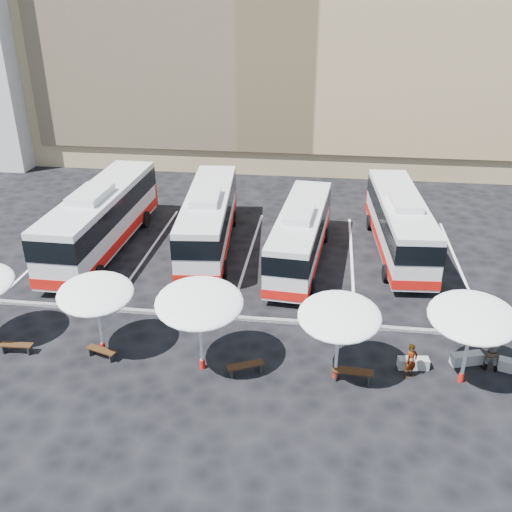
# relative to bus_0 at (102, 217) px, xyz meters

# --- Properties ---
(ground) EXTENTS (120.00, 120.00, 0.00)m
(ground) POSITION_rel_bus_0_xyz_m (8.75, -7.38, -2.07)
(ground) COLOR black
(ground) RESTS_ON ground
(sandstone_building) EXTENTS (42.00, 18.25, 29.60)m
(sandstone_building) POSITION_rel_bus_0_xyz_m (8.75, 24.49, 10.56)
(sandstone_building) COLOR tan
(sandstone_building) RESTS_ON ground
(curb_divider) EXTENTS (34.00, 0.25, 0.15)m
(curb_divider) POSITION_rel_bus_0_xyz_m (8.75, -6.88, -1.99)
(curb_divider) COLOR black
(curb_divider) RESTS_ON ground
(bay_lines) EXTENTS (24.15, 12.00, 0.01)m
(bay_lines) POSITION_rel_bus_0_xyz_m (8.75, 0.62, -2.06)
(bay_lines) COLOR white
(bay_lines) RESTS_ON ground
(bus_0) EXTENTS (3.16, 12.80, 4.05)m
(bus_0) POSITION_rel_bus_0_xyz_m (0.00, 0.00, 0.00)
(bus_0) COLOR silver
(bus_0) RESTS_ON ground
(bus_1) EXTENTS (3.55, 11.94, 3.73)m
(bus_1) POSITION_rel_bus_0_xyz_m (6.20, 1.08, -0.16)
(bus_1) COLOR silver
(bus_1) RESTS_ON ground
(bus_2) EXTENTS (3.24, 11.07, 3.47)m
(bus_2) POSITION_rel_bus_0_xyz_m (11.76, -0.32, -0.30)
(bus_2) COLOR silver
(bus_2) RESTS_ON ground
(bus_3) EXTENTS (3.28, 11.73, 3.68)m
(bus_3) POSITION_rel_bus_0_xyz_m (17.42, 1.85, -0.19)
(bus_3) COLOR silver
(bus_3) RESTS_ON ground
(sunshade_1) EXTENTS (4.16, 4.19, 3.34)m
(sunshade_1) POSITION_rel_bus_0_xyz_m (3.73, -10.14, 0.77)
(sunshade_1) COLOR silver
(sunshade_1) RESTS_ON ground
(sunshade_2) EXTENTS (4.33, 4.36, 3.70)m
(sunshade_2) POSITION_rel_bus_0_xyz_m (8.32, -10.84, 1.08)
(sunshade_2) COLOR silver
(sunshade_2) RESTS_ON ground
(sunshade_3) EXTENTS (3.46, 3.50, 3.42)m
(sunshade_3) POSITION_rel_bus_0_xyz_m (13.82, -10.76, 0.84)
(sunshade_3) COLOR silver
(sunshade_3) RESTS_ON ground
(sunshade_4) EXTENTS (4.02, 4.06, 3.58)m
(sunshade_4) POSITION_rel_bus_0_xyz_m (18.86, -10.38, 0.97)
(sunshade_4) COLOR silver
(sunshade_4) RESTS_ON ground
(wood_bench_0) EXTENTS (1.44, 0.44, 0.44)m
(wood_bench_0) POSITION_rel_bus_0_xyz_m (0.10, -10.79, -1.73)
(wood_bench_0) COLOR black
(wood_bench_0) RESTS_ON ground
(wood_bench_1) EXTENTS (1.43, 0.78, 0.42)m
(wood_bench_1) POSITION_rel_bus_0_xyz_m (3.89, -10.67, -1.74)
(wood_bench_1) COLOR black
(wood_bench_1) RESTS_ON ground
(wood_bench_2) EXTENTS (1.56, 1.01, 0.47)m
(wood_bench_2) POSITION_rel_bus_0_xyz_m (10.16, -11.00, -1.71)
(wood_bench_2) COLOR black
(wood_bench_2) RESTS_ON ground
(wood_bench_3) EXTENTS (1.67, 0.54, 0.51)m
(wood_bench_3) POSITION_rel_bus_0_xyz_m (14.50, -10.89, -1.68)
(wood_bench_3) COLOR black
(wood_bench_3) RESTS_ON ground
(conc_bench_0) EXTENTS (1.30, 0.55, 0.47)m
(conc_bench_0) POSITION_rel_bus_0_xyz_m (17.04, -9.72, -1.83)
(conc_bench_0) COLOR gray
(conc_bench_0) RESTS_ON ground
(conc_bench_1) EXTENTS (1.40, 0.82, 0.50)m
(conc_bench_1) POSITION_rel_bus_0_xyz_m (19.31, -9.12, -1.82)
(conc_bench_1) COLOR gray
(conc_bench_1) RESTS_ON ground
(passenger_0) EXTENTS (0.67, 0.62, 1.54)m
(passenger_0) POSITION_rel_bus_0_xyz_m (16.83, -10.33, -1.30)
(passenger_0) COLOR black
(passenger_0) RESTS_ON ground
(passenger_1) EXTENTS (1.00, 0.84, 1.82)m
(passenger_1) POSITION_rel_bus_0_xyz_m (20.13, -9.34, -1.16)
(passenger_1) COLOR black
(passenger_1) RESTS_ON ground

